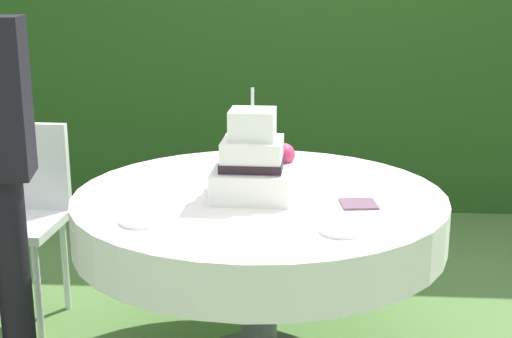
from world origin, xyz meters
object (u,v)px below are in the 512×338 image
(cake_table, at_px, (259,218))
(garden_chair, at_px, (19,204))
(wedding_cake, at_px, (254,163))
(serving_plate_near, at_px, (141,222))
(napkin_stack, at_px, (359,204))
(serving_plate_far, at_px, (341,231))

(cake_table, bearing_deg, garden_chair, 160.53)
(wedding_cake, relative_size, serving_plate_near, 2.96)
(garden_chair, bearing_deg, napkin_stack, -19.10)
(cake_table, bearing_deg, serving_plate_near, -134.93)
(cake_table, distance_m, garden_chair, 1.18)
(serving_plate_far, xyz_separation_m, garden_chair, (-1.40, 0.80, -0.20))
(cake_table, bearing_deg, napkin_stack, -17.96)
(serving_plate_near, bearing_deg, napkin_stack, 18.97)
(cake_table, xyz_separation_m, garden_chair, (-1.11, 0.39, -0.09))
(wedding_cake, relative_size, serving_plate_far, 2.98)
(serving_plate_far, xyz_separation_m, napkin_stack, (0.08, 0.29, -0.00))
(wedding_cake, height_order, napkin_stack, wedding_cake)
(serving_plate_near, bearing_deg, serving_plate_far, -3.63)
(napkin_stack, distance_m, garden_chair, 1.57)
(cake_table, distance_m, serving_plate_near, 0.53)
(napkin_stack, bearing_deg, wedding_cake, 168.29)
(cake_table, height_order, serving_plate_far, serving_plate_far)
(napkin_stack, height_order, garden_chair, garden_chair)
(serving_plate_near, height_order, serving_plate_far, same)
(cake_table, relative_size, wedding_cake, 3.45)
(wedding_cake, xyz_separation_m, serving_plate_far, (0.31, -0.37, -0.12))
(napkin_stack, bearing_deg, cake_table, 162.04)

